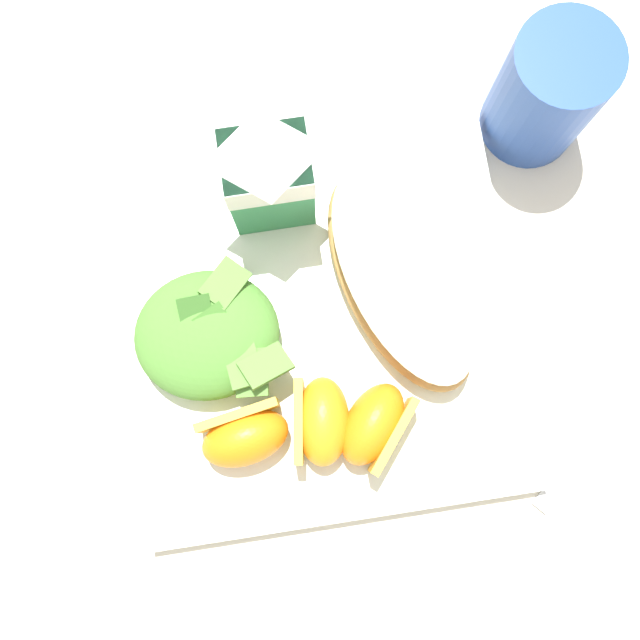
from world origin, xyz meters
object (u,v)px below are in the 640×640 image
(green_salad_pile, at_px, (209,341))
(white_plate, at_px, (320,324))
(milk_carton, at_px, (268,173))
(metal_fork, at_px, (630,388))
(orange_wedge_front, at_px, (245,436))
(cheesy_pizza_bread, at_px, (401,278))
(orange_wedge_rear, at_px, (375,426))
(drinking_blue_cup, at_px, (547,93))
(orange_wedge_middle, at_px, (320,421))

(green_salad_pile, bearing_deg, white_plate, 3.43)
(white_plate, height_order, milk_carton, milk_carton)
(milk_carton, bearing_deg, metal_fork, -36.45)
(milk_carton, relative_size, orange_wedge_front, 1.68)
(cheesy_pizza_bread, relative_size, orange_wedge_rear, 2.68)
(metal_fork, distance_m, drinking_blue_cup, 0.22)
(cheesy_pizza_bread, bearing_deg, orange_wedge_front, -143.48)
(green_salad_pile, height_order, orange_wedge_front, green_salad_pile)
(white_plate, xyz_separation_m, milk_carton, (-0.02, 0.09, 0.07))
(milk_carton, xyz_separation_m, drinking_blue_cup, (0.20, 0.04, -0.02))
(orange_wedge_rear, relative_size, metal_fork, 0.46)
(white_plate, xyz_separation_m, metal_fork, (0.21, -0.08, -0.01))
(milk_carton, xyz_separation_m, orange_wedge_front, (-0.04, -0.17, -0.04))
(orange_wedge_rear, bearing_deg, orange_wedge_middle, 167.03)
(metal_fork, bearing_deg, cheesy_pizza_bread, 147.50)
(cheesy_pizza_bread, bearing_deg, orange_wedge_rear, -109.55)
(white_plate, relative_size, metal_fork, 1.85)
(green_salad_pile, distance_m, metal_fork, 0.30)
(green_salad_pile, relative_size, orange_wedge_front, 1.64)
(drinking_blue_cup, bearing_deg, white_plate, -144.04)
(white_plate, distance_m, drinking_blue_cup, 0.23)
(cheesy_pizza_bread, distance_m, orange_wedge_rear, 0.10)
(orange_wedge_front, height_order, drinking_blue_cup, drinking_blue_cup)
(orange_wedge_rear, xyz_separation_m, metal_fork, (0.19, -0.00, -0.03))
(green_salad_pile, xyz_separation_m, orange_wedge_middle, (0.07, -0.07, -0.00))
(orange_wedge_middle, height_order, orange_wedge_rear, same)
(green_salad_pile, distance_m, drinking_blue_cup, 0.29)
(orange_wedge_front, height_order, metal_fork, orange_wedge_front)
(green_salad_pile, bearing_deg, orange_wedge_front, -76.95)
(orange_wedge_middle, bearing_deg, drinking_blue_cup, 46.43)
(cheesy_pizza_bread, height_order, drinking_blue_cup, drinking_blue_cup)
(orange_wedge_rear, height_order, drinking_blue_cup, drinking_blue_cup)
(milk_carton, xyz_separation_m, orange_wedge_rear, (0.05, -0.17, -0.04))
(cheesy_pizza_bread, bearing_deg, milk_carton, 136.93)
(orange_wedge_middle, distance_m, metal_fork, 0.23)
(green_salad_pile, height_order, milk_carton, milk_carton)
(orange_wedge_rear, height_order, metal_fork, orange_wedge_rear)
(cheesy_pizza_bread, xyz_separation_m, metal_fork, (0.15, -0.10, -0.03))
(green_salad_pile, relative_size, orange_wedge_middle, 1.66)
(orange_wedge_front, bearing_deg, orange_wedge_rear, -4.39)
(orange_wedge_rear, relative_size, drinking_blue_cup, 0.66)
(orange_wedge_rear, bearing_deg, drinking_blue_cup, 53.49)
(white_plate, xyz_separation_m, orange_wedge_front, (-0.06, -0.07, 0.03))
(green_salad_pile, distance_m, milk_carton, 0.12)
(cheesy_pizza_bread, height_order, orange_wedge_rear, orange_wedge_rear)
(metal_fork, bearing_deg, orange_wedge_front, 178.34)
(milk_carton, distance_m, orange_wedge_middle, 0.17)
(cheesy_pizza_bread, relative_size, drinking_blue_cup, 1.77)
(white_plate, xyz_separation_m, cheesy_pizza_bread, (0.06, 0.02, 0.03))
(white_plate, relative_size, orange_wedge_middle, 4.33)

